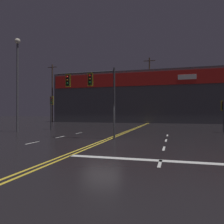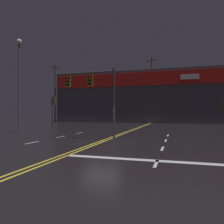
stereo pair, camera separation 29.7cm
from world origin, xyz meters
name	(u,v)px [view 2 (the right image)]	position (x,y,z in m)	size (l,w,h in m)	color
ground_plane	(101,142)	(0.00, 0.00, 0.00)	(200.00, 200.00, 0.00)	black
road_markings	(107,144)	(0.69, -0.83, 0.00)	(12.24, 60.00, 0.01)	gold
traffic_signal_median	(89,86)	(-1.49, 1.47, 4.00)	(4.72, 0.36, 5.24)	#38383D
traffic_signal_corner_northwest	(53,105)	(-8.95, 8.40, 2.84)	(0.42, 0.36, 3.86)	#38383D
streetlight_near_left	(19,73)	(-10.75, 4.92, 6.10)	(0.56, 0.56, 9.57)	#59595E
building_backdrop	(153,98)	(0.00, 32.76, 5.14)	(40.06, 10.23, 10.26)	#4C4C51
utility_pole_row	(152,90)	(0.16, 28.40, 6.44)	(44.74, 0.26, 12.60)	#4C3828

